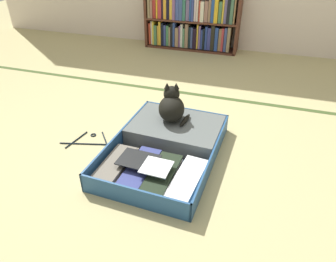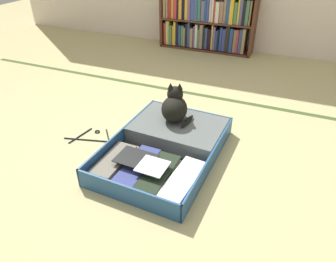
{
  "view_description": "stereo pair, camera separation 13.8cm",
  "coord_description": "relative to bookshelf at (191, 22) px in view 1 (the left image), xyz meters",
  "views": [
    {
      "loc": [
        0.66,
        -1.57,
        1.27
      ],
      "look_at": [
        0.14,
        0.02,
        0.19
      ],
      "focal_mm": 32.93,
      "sensor_mm": 36.0,
      "label": 1
    },
    {
      "loc": [
        0.78,
        -1.52,
        1.27
      ],
      "look_at": [
        0.14,
        0.02,
        0.19
      ],
      "focal_mm": 32.93,
      "sensor_mm": 36.0,
      "label": 2
    }
  ],
  "objects": [
    {
      "name": "ground_plane",
      "position": [
        0.28,
        -2.26,
        -0.34
      ],
      "size": [
        10.0,
        10.0,
        0.0
      ],
      "primitive_type": "plane",
      "color": "tan"
    },
    {
      "name": "black_cat",
      "position": [
        0.36,
        -1.98,
        -0.11
      ],
      "size": [
        0.25,
        0.28,
        0.26
      ],
      "color": "black",
      "rests_on": "open_suitcase"
    },
    {
      "name": "tatami_border",
      "position": [
        0.28,
        -1.29,
        -0.34
      ],
      "size": [
        4.8,
        0.05,
        0.0
      ],
      "color": "#3D5226",
      "rests_on": "ground_plane"
    },
    {
      "name": "open_suitcase",
      "position": [
        0.41,
        -2.19,
        -0.28
      ],
      "size": [
        0.7,
        0.98,
        0.13
      ],
      "color": "#254F81",
      "rests_on": "ground_plane"
    },
    {
      "name": "clothes_hanger",
      "position": [
        -0.16,
        -2.26,
        -0.33
      ],
      "size": [
        0.41,
        0.26,
        0.01
      ],
      "color": "black",
      "rests_on": "ground_plane"
    },
    {
      "name": "bookshelf",
      "position": [
        0.0,
        0.0,
        0.0
      ],
      "size": [
        1.17,
        0.25,
        0.71
      ],
      "color": "#562E20",
      "rests_on": "ground_plane"
    }
  ]
}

